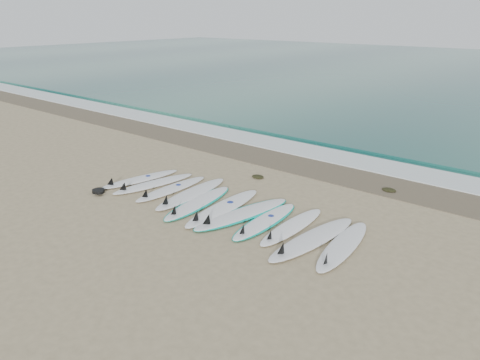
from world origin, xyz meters
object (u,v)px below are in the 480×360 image
Objects in this scene: surfboard_5 at (222,208)px; surfboard_10 at (342,246)px; surfboard_0 at (138,179)px; leash_coil at (99,191)px.

surfboard_5 reaches higher than surfboard_10.
surfboard_0 is 1.25m from leash_coil.
surfboard_0 is 6.24m from surfboard_10.
surfboard_5 is 3.42m from leash_coil.
surfboard_0 is 0.87× the size of surfboard_5.
leash_coil is at bearing -165.38° from surfboard_5.
surfboard_5 reaches higher than surfboard_0.
leash_coil is (-0.06, -1.25, -0.00)m from surfboard_0.
surfboard_5 is 1.11× the size of surfboard_10.
leash_coil is (-6.30, -1.31, -0.01)m from surfboard_10.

